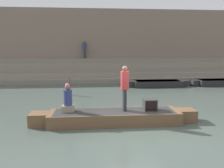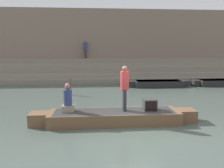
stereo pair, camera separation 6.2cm
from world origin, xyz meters
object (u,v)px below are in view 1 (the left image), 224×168
Objects in this scene: moored_boat_shore at (158,83)px; mooring_post at (70,87)px; rowboat_main at (115,117)px; person_standing at (125,85)px; person_rowing at (68,100)px; moored_boat_distant at (219,82)px; person_on_steps at (85,48)px; tv_set at (150,105)px.

mooring_post is (-6.50, -2.58, 0.30)m from moored_boat_shore.
rowboat_main reaches higher than moored_boat_shore.
rowboat_main is 1.34m from person_standing.
person_rowing reaches higher than mooring_post.
moored_boat_shore and moored_boat_distant have the same top height.
moored_boat_shore is 7.00m from mooring_post.
rowboat_main is at bearing -144.69° from moored_boat_distant.
rowboat_main is at bearing 4.97° from person_rowing.
person_rowing is 12.50m from person_on_steps.
rowboat_main is 12.79× the size of tv_set.
person_standing reaches higher than moored_boat_distant.
person_standing reaches higher than rowboat_main.
mooring_post is 7.40m from person_on_steps.
person_standing is at bearing -113.58° from moored_boat_shore.
person_rowing is (-2.24, 0.07, -0.58)m from person_standing.
moored_boat_shore is at bearing 61.45° from person_rowing.
person_on_steps reaches higher than moored_boat_shore.
person_rowing reaches higher than moored_boat_shore.
tv_set is (3.28, -0.09, -0.23)m from person_rowing.
person_on_steps is at bearing 152.37° from moored_boat_distant.
moored_boat_distant is at bearing 65.47° from person_on_steps.
person_on_steps is at bearing 103.53° from tv_set.
rowboat_main is 1.44× the size of moored_boat_distant.
tv_set is at bearing -139.96° from moored_boat_distant.
rowboat_main is 9.09m from moored_boat_shore.
mooring_post is (-2.33, 5.49, 0.29)m from rowboat_main.
moored_boat_shore is (4.18, 8.07, -0.01)m from rowboat_main.
person_on_steps is (-10.85, 4.29, 2.70)m from moored_boat_distant.
moored_boat_shore is 1.04× the size of moored_boat_distant.
moored_boat_shore is 4.32× the size of mooring_post.
moored_boat_distant is 4.15× the size of mooring_post.
mooring_post is at bearing 124.38° from tv_set.
tv_set is 0.47× the size of mooring_post.
rowboat_main is 5.97m from mooring_post.
moored_boat_shore is at bearing 21.62° from mooring_post.
mooring_post is 0.67× the size of person_on_steps.
rowboat_main is at bearing 4.34° from person_on_steps.
tv_set is 6.64m from mooring_post.
mooring_post is at bearing 111.83° from rowboat_main.
person_rowing reaches higher than rowboat_main.
tv_set is 0.11× the size of moored_boat_distant.
person_standing is 3.48× the size of tv_set.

